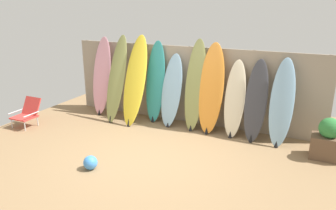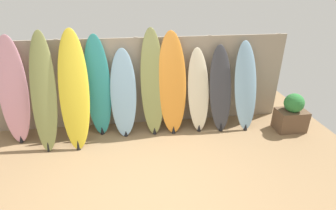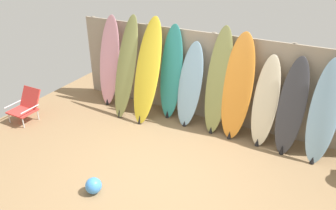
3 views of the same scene
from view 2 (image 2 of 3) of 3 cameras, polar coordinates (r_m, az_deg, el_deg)
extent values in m
plane|color=#8E704C|center=(4.09, -5.06, -17.23)|extent=(7.68, 7.68, 0.00)
cube|color=gray|center=(5.35, -6.61, 4.87)|extent=(6.08, 0.04, 1.80)
cylinder|color=gray|center=(5.56, -21.65, 4.00)|extent=(0.10, 0.10, 1.80)
cylinder|color=gray|center=(5.38, -6.62, 5.02)|extent=(0.10, 0.10, 1.80)
cylinder|color=gray|center=(5.59, 8.36, 5.69)|extent=(0.10, 0.10, 1.80)
cylinder|color=gray|center=(6.13, 21.49, 5.96)|extent=(0.10, 0.10, 1.80)
ellipsoid|color=pink|center=(5.47, -30.66, 2.66)|extent=(0.56, 0.50, 1.95)
cone|color=black|center=(5.67, -29.35, -6.49)|extent=(0.08, 0.08, 0.13)
ellipsoid|color=olive|center=(5.07, -25.49, 2.65)|extent=(0.45, 0.82, 2.02)
cone|color=black|center=(5.18, -24.61, -8.18)|extent=(0.08, 0.08, 0.17)
ellipsoid|color=yellow|center=(4.92, -19.80, 3.15)|extent=(0.54, 0.85, 2.05)
cone|color=black|center=(5.02, -18.97, -8.19)|extent=(0.08, 0.08, 0.18)
ellipsoid|color=teal|center=(5.14, -15.00, 3.98)|extent=(0.48, 0.41, 1.91)
cone|color=black|center=(5.36, -14.15, -5.35)|extent=(0.08, 0.08, 0.16)
ellipsoid|color=#8CB7D6|center=(5.05, -9.70, 2.52)|extent=(0.54, 0.53, 1.65)
cone|color=black|center=(5.22, -9.14, -6.10)|extent=(0.08, 0.08, 0.11)
ellipsoid|color=olive|center=(5.01, -3.40, 4.84)|extent=(0.46, 0.52, 2.01)
cone|color=black|center=(5.21, -2.95, -5.59)|extent=(0.08, 0.08, 0.14)
ellipsoid|color=orange|center=(5.04, 0.94, 4.67)|extent=(0.55, 0.52, 1.96)
cone|color=black|center=(5.23, 1.22, -5.35)|extent=(0.08, 0.08, 0.15)
ellipsoid|color=beige|center=(5.21, 6.61, 3.23)|extent=(0.45, 0.53, 1.62)
cone|color=black|center=(5.34, 6.77, -4.91)|extent=(0.08, 0.08, 0.14)
ellipsoid|color=#38383D|center=(5.30, 11.35, 3.55)|extent=(0.45, 0.57, 1.67)
cone|color=black|center=(5.41, 11.47, -4.66)|extent=(0.08, 0.08, 0.17)
ellipsoid|color=#8CB7D6|center=(5.45, 16.52, 3.99)|extent=(0.47, 0.61, 1.73)
cone|color=black|center=(5.57, 16.53, -4.58)|extent=(0.08, 0.08, 0.13)
cube|color=brown|center=(5.85, 25.07, -2.97)|extent=(0.57, 0.40, 0.43)
sphere|color=#2F7938|center=(5.70, 25.76, 0.39)|extent=(0.38, 0.38, 0.38)
camera|label=1|loc=(3.36, 114.84, -11.27)|focal=35.00mm
camera|label=3|loc=(2.33, 105.91, 10.32)|focal=35.00mm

